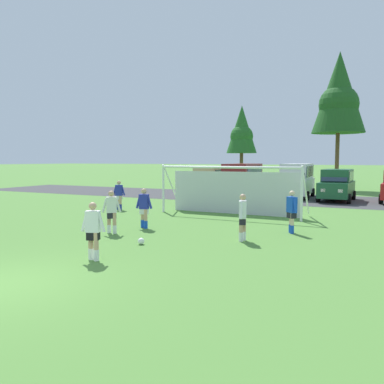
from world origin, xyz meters
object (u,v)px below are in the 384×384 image
(player_winger_right, at_px, (119,195))
(player_trailing_back, at_px, (144,208))
(parked_car_slot_left, at_px, (242,180))
(parked_car_slot_far_left, at_px, (209,181))
(player_striker_near, at_px, (112,212))
(parked_car_slot_center, at_px, (337,185))
(player_midfield_center, at_px, (292,212))
(soccer_ball, at_px, (141,241))
(soccer_goal, at_px, (232,189))
(player_winger_left, at_px, (93,231))
(parked_car_slot_center_left, at_px, (297,180))
(player_defender_far, at_px, (243,217))

(player_winger_right, relative_size, player_trailing_back, 1.00)
(parked_car_slot_left, bearing_deg, parked_car_slot_far_left, 158.05)
(player_striker_near, height_order, parked_car_slot_center, parked_car_slot_center)
(player_midfield_center, height_order, player_trailing_back, same)
(player_midfield_center, distance_m, parked_car_slot_far_left, 16.33)
(soccer_ball, height_order, soccer_goal, soccer_goal)
(player_winger_left, xyz_separation_m, parked_car_slot_left, (-1.93, 18.72, 0.52))
(parked_car_slot_left, bearing_deg, player_winger_right, -113.69)
(player_winger_right, xyz_separation_m, player_trailing_back, (4.49, -4.37, 0.00))
(player_winger_left, height_order, parked_car_slot_center_left, parked_car_slot_center_left)
(soccer_goal, relative_size, player_striker_near, 4.54)
(parked_car_slot_left, bearing_deg, soccer_ball, -83.04)
(parked_car_slot_far_left, bearing_deg, player_defender_far, -62.93)
(player_midfield_center, height_order, player_defender_far, same)
(parked_car_slot_center, bearing_deg, player_striker_near, -111.97)
(parked_car_slot_center_left, bearing_deg, soccer_ball, -94.72)
(player_striker_near, relative_size, player_winger_right, 1.00)
(soccer_goal, bearing_deg, player_winger_right, -170.60)
(soccer_goal, relative_size, player_trailing_back, 4.54)
(soccer_ball, distance_m, player_winger_left, 2.41)
(player_trailing_back, bearing_deg, player_winger_left, -72.77)
(player_defender_far, bearing_deg, soccer_ball, -144.95)
(player_striker_near, distance_m, parked_car_slot_left, 15.25)
(parked_car_slot_far_left, xyz_separation_m, parked_car_slot_center, (9.60, -0.26, 0.00))
(player_winger_right, height_order, parked_car_slot_center, parked_car_slot_center)
(parked_car_slot_center_left, relative_size, parked_car_slot_center, 1.04)
(player_midfield_center, xyz_separation_m, parked_car_slot_left, (-6.09, 12.19, 0.52))
(soccer_ball, xyz_separation_m, player_midfield_center, (4.08, 4.22, 0.71))
(soccer_goal, height_order, player_defender_far, soccer_goal)
(soccer_goal, xyz_separation_m, player_defender_far, (2.60, -6.11, -0.47))
(player_midfield_center, bearing_deg, parked_car_slot_center, 88.43)
(parked_car_slot_left, distance_m, parked_car_slot_center, 6.53)
(soccer_goal, xyz_separation_m, parked_car_slot_left, (-2.26, 8.30, 0.05))
(player_trailing_back, height_order, parked_car_slot_center, parked_car_slot_center)
(player_winger_right, height_order, parked_car_slot_far_left, parked_car_slot_far_left)
(player_winger_left, bearing_deg, soccer_ball, 88.19)
(player_winger_right, distance_m, parked_car_slot_left, 10.23)
(soccer_ball, distance_m, player_striker_near, 2.52)
(player_striker_near, xyz_separation_m, player_winger_right, (-4.00, 5.89, 0.00))
(player_striker_near, relative_size, parked_car_slot_center_left, 0.34)
(soccer_goal, distance_m, player_winger_left, 10.43)
(player_striker_near, relative_size, player_trailing_back, 1.00)
(parked_car_slot_far_left, bearing_deg, player_winger_right, -95.12)
(parked_car_slot_far_left, bearing_deg, soccer_ball, -73.74)
(player_winger_left, relative_size, player_trailing_back, 1.00)
(player_defender_far, bearing_deg, player_trailing_back, 171.25)
(player_trailing_back, relative_size, parked_car_slot_far_left, 0.35)
(soccer_goal, xyz_separation_m, parked_car_slot_center, (4.19, 9.31, -0.18))
(parked_car_slot_center_left, bearing_deg, player_winger_right, -123.64)
(player_striker_near, relative_size, player_midfield_center, 1.00)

